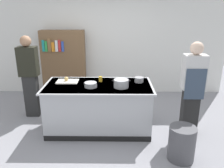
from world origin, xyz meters
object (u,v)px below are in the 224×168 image
person_chef (192,88)px  mixing_bowl (91,85)px  stock_pot (121,83)px  trash_bin (182,143)px  person_guest (30,75)px  onion (66,79)px  bookshelf (64,64)px  juice_cup (100,79)px  sauce_pan (139,80)px

person_chef → mixing_bowl: bearing=82.1°
stock_pot → trash_bin: size_ratio=0.59×
stock_pot → person_guest: size_ratio=0.19×
onion → trash_bin: size_ratio=0.14×
bookshelf → person_chef: bearing=-36.5°
juice_cup → person_chef: person_chef is taller
person_guest → juice_cup: bearing=68.7°
onion → juice_cup: (0.65, 0.02, -0.01)m
person_guest → sauce_pan: bearing=72.7°
sauce_pan → mixing_bowl: 0.93m
mixing_bowl → juice_cup: bearing=63.9°
stock_pot → sauce_pan: stock_pot is taller
mixing_bowl → trash_bin: size_ratio=0.40×
stock_pot → trash_bin: bearing=-41.0°
onion → stock_pot: bearing=-16.1°
stock_pot → juice_cup: stock_pot is taller
sauce_pan → bookshelf: bookshelf is taller
onion → mixing_bowl: onion is taller
juice_cup → person_chef: 1.67m
trash_bin → person_guest: person_guest is taller
sauce_pan → person_chef: 0.96m
person_chef → juice_cup: bearing=70.9°
onion → mixing_bowl: bearing=-31.2°
onion → person_chef: person_chef is taller
mixing_bowl → trash_bin: bearing=-28.7°
juice_cup → bookshelf: bearing=123.1°
onion → trash_bin: onion is taller
stock_pot → mixing_bowl: stock_pot is taller
onion → person_guest: person_guest is taller
person_guest → onion: bearing=57.5°
stock_pot → sauce_pan: 0.46m
person_guest → mixing_bowl: bearing=55.3°
stock_pot → sauce_pan: bearing=40.9°
mixing_bowl → juice_cup: (0.16, 0.32, 0.01)m
juice_cup → person_guest: person_guest is taller
stock_pot → juice_cup: 0.50m
mixing_bowl → person_chef: person_chef is taller
juice_cup → person_chef: size_ratio=0.06×
person_chef → bookshelf: 3.32m
mixing_bowl → bookshelf: bearing=114.7°
onion → sauce_pan: bearing=-0.1°
onion → person_chef: size_ratio=0.05×
juice_cup → person_chef: bearing=-13.1°
trash_bin → mixing_bowl: bearing=151.3°
juice_cup → stock_pot: bearing=-39.9°
stock_pot → person_guest: 2.01m
stock_pot → bookshelf: (-1.43, 1.92, -0.12)m
juice_cup → person_guest: (-1.50, 0.38, -0.04)m
person_guest → bookshelf: size_ratio=1.01×
juice_cup → bookshelf: bookshelf is taller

